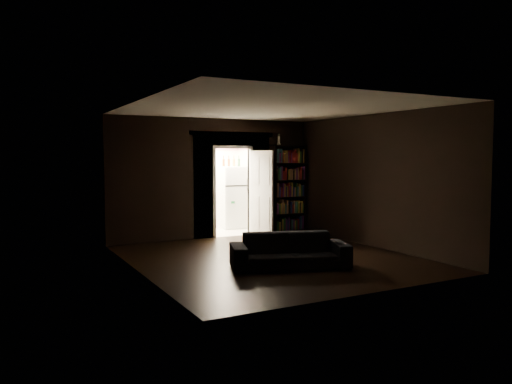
% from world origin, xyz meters
% --- Properties ---
extents(ground, '(5.50, 5.50, 0.00)m').
position_xyz_m(ground, '(0.00, 0.00, 0.00)').
color(ground, black).
rests_on(ground, ground).
extents(room_walls, '(5.02, 5.61, 2.84)m').
position_xyz_m(room_walls, '(-0.01, 1.07, 1.68)').
color(room_walls, black).
rests_on(room_walls, ground).
extents(kitchen_alcove, '(2.20, 1.80, 2.60)m').
position_xyz_m(kitchen_alcove, '(0.50, 3.87, 1.21)').
color(kitchen_alcove, beige).
rests_on(kitchen_alcove, ground).
extents(sofa, '(2.18, 1.47, 0.77)m').
position_xyz_m(sofa, '(-0.12, -0.82, 0.39)').
color(sofa, black).
rests_on(sofa, ground).
extents(bookshelf, '(0.95, 0.65, 2.20)m').
position_xyz_m(bookshelf, '(1.96, 2.59, 1.10)').
color(bookshelf, black).
rests_on(bookshelf, ground).
extents(refrigerator, '(0.93, 0.90, 1.65)m').
position_xyz_m(refrigerator, '(1.10, 4.03, 0.82)').
color(refrigerator, white).
rests_on(refrigerator, ground).
extents(door, '(0.18, 0.85, 2.05)m').
position_xyz_m(door, '(1.04, 2.31, 1.02)').
color(door, white).
rests_on(door, ground).
extents(figurine, '(0.11, 0.11, 0.28)m').
position_xyz_m(figurine, '(1.71, 2.63, 2.34)').
color(figurine, white).
rests_on(figurine, bookshelf).
extents(bottles, '(0.71, 0.10, 0.29)m').
position_xyz_m(bottles, '(1.03, 3.95, 1.79)').
color(bottles, black).
rests_on(bottles, refrigerator).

